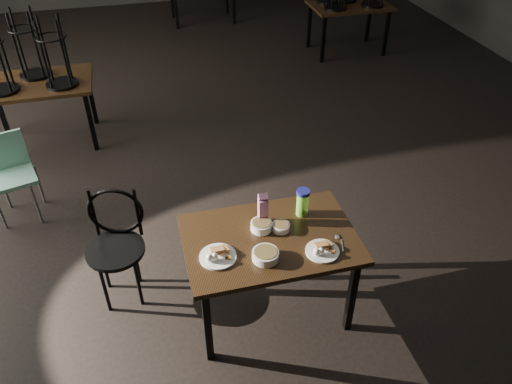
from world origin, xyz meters
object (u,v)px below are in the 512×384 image
object	(u,v)px
water_bottle	(303,202)
bentwood_chair	(116,238)
juice_carton	(263,209)
school_chair	(10,169)
main_table	(270,246)

from	to	relation	value
water_bottle	bentwood_chair	xyz separation A→B (m)	(-1.35, 0.30, -0.31)
juice_carton	bentwood_chair	distance (m)	1.15
juice_carton	school_chair	size ratio (longest dim) A/B	0.32
main_table	school_chair	distance (m)	2.65
water_bottle	school_chair	world-z (taller)	water_bottle
water_bottle	school_chair	distance (m)	2.78
bentwood_chair	school_chair	xyz separation A→B (m)	(-0.92, 1.26, -0.06)
water_bottle	bentwood_chair	distance (m)	1.42
main_table	water_bottle	distance (m)	0.39
school_chair	water_bottle	bearing A→B (deg)	-50.67
school_chair	bentwood_chair	bearing A→B (deg)	-70.10
bentwood_chair	school_chair	world-z (taller)	bentwood_chair
bentwood_chair	juice_carton	bearing A→B (deg)	-3.83
juice_carton	school_chair	xyz separation A→B (m)	(-1.97, 1.57, -0.38)
main_table	bentwood_chair	distance (m)	1.18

